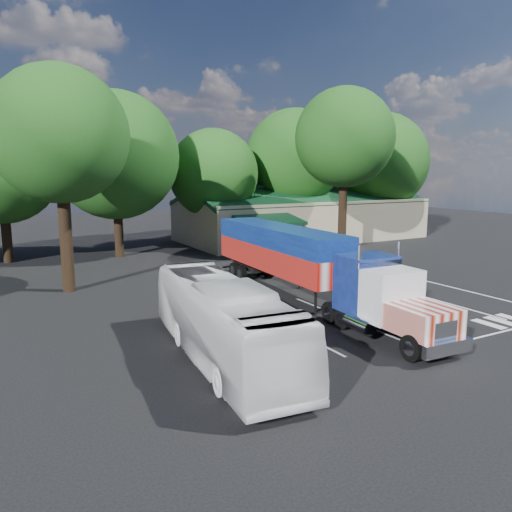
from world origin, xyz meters
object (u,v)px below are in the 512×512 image
bicycle (241,260)px  tour_bus (223,321)px  woman (301,275)px  semi_truck (301,259)px  silver_sedan (310,239)px

bicycle → tour_bus: 18.43m
woman → tour_bus: 11.98m
semi_truck → bicycle: (1.71, 10.18, -1.79)m
tour_bus → silver_sedan: bearing=54.6°
tour_bus → woman: bearing=48.2°
tour_bus → silver_sedan: size_ratio=2.87×
woman → bicycle: bearing=-22.4°
woman → tour_bus: size_ratio=0.15×
woman → bicycle: size_ratio=0.97×
semi_truck → woman: bearing=58.3°
woman → tour_bus: tour_bus is taller
woman → silver_sedan: 17.23m
semi_truck → tour_bus: 9.43m
woman → bicycle: 8.01m
woman → semi_truck: bearing=124.3°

